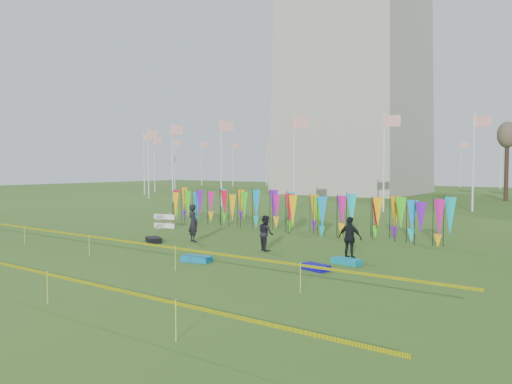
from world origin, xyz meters
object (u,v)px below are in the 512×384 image
Objects in this scene: person_right at (350,238)px; kite_bag_blue at (315,267)px; box_kite at (164,221)px; person_left at (193,223)px; kite_bag_teal at (346,261)px; kite_bag_turquoise at (196,259)px; kite_bag_black at (154,240)px; person_mid at (266,233)px.

person_right reaches higher than kite_bag_blue.
box_kite is 0.46× the size of person_left.
person_left reaches higher than kite_bag_teal.
kite_bag_black is at bearing 154.72° from kite_bag_turquoise.
kite_bag_black is (-9.62, -1.61, -0.73)m from person_right.
kite_bag_blue is (8.14, -2.33, -0.81)m from person_left.
box_kite is at bearing -9.46° from person_right.
person_right is at bearing 9.48° from kite_bag_black.
person_mid is 1.54× the size of kite_bag_blue.
kite_bag_turquoise is at bearing -162.96° from kite_bag_blue.
kite_bag_turquoise reaches higher than kite_bag_blue.
box_kite is 0.83× the size of kite_bag_blue.
kite_bag_blue is 9.59m from kite_bag_black.
kite_bag_blue is 0.95× the size of kite_bag_black.
kite_bag_black is at bearing 173.93° from kite_bag_blue.
kite_bag_teal is at bearing -14.47° from box_kite.
kite_bag_turquoise is (3.66, -3.70, -0.81)m from person_left.
box_kite is 0.54× the size of person_mid.
kite_bag_turquoise is 1.00× the size of kite_bag_teal.
person_mid is 4.48m from kite_bag_blue.
kite_bag_teal is (4.90, 3.01, -0.01)m from kite_bag_turquoise.
kite_bag_teal reaches higher than kite_bag_blue.
person_mid is at bearing -16.83° from box_kite.
person_mid is 0.92× the size of person_right.
person_left is 2.08m from kite_bag_black.
box_kite is at bearing 158.67° from kite_bag_blue.
kite_bag_teal is at bearing 75.75° from kite_bag_blue.
kite_bag_turquoise is 4.69m from kite_bag_blue.
kite_bag_black is at bearing -48.58° from box_kite.
person_left is 1.82× the size of kite_bag_blue.
box_kite reaches higher than kite_bag_black.
person_left is 1.62× the size of kite_bag_turquoise.
kite_bag_teal is (8.56, -0.69, -0.81)m from person_left.
kite_bag_turquoise is 1.12× the size of kite_bag_blue.
person_mid is 1.46× the size of kite_bag_black.
kite_bag_teal is (13.60, -3.51, -0.31)m from box_kite.
kite_bag_teal is (9.95, 0.62, -0.02)m from kite_bag_black.
person_mid is at bearing 170.98° from kite_bag_teal.
kite_bag_teal is (0.42, 1.64, 0.00)m from kite_bag_blue.
person_mid reaches higher than kite_bag_blue.
person_mid is 4.31m from kite_bag_teal.
box_kite is 5.80m from person_left.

